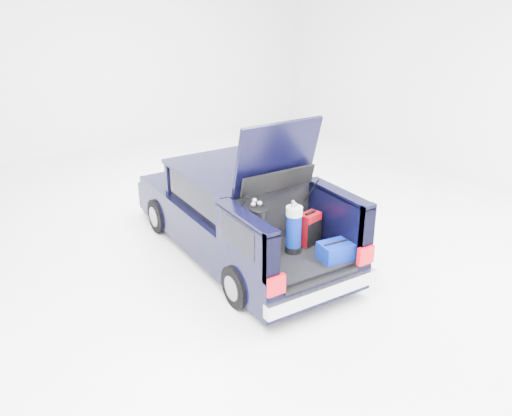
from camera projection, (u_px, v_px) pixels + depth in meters
ground at (240, 252)px, 9.02m from camera, size 14.00×14.00×0.00m
car at (236, 213)px, 8.84m from camera, size 1.87×4.65×2.47m
red_suitcase at (310, 229)px, 7.90m from camera, size 0.35×0.27×0.51m
black_golf_bag at (256, 234)px, 7.35m from camera, size 0.31×0.39×0.92m
blue_golf_bag at (294, 229)px, 7.63m from camera, size 0.26×0.26×0.79m
blue_duffel at (337, 250)px, 7.53m from camera, size 0.54×0.38×0.27m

